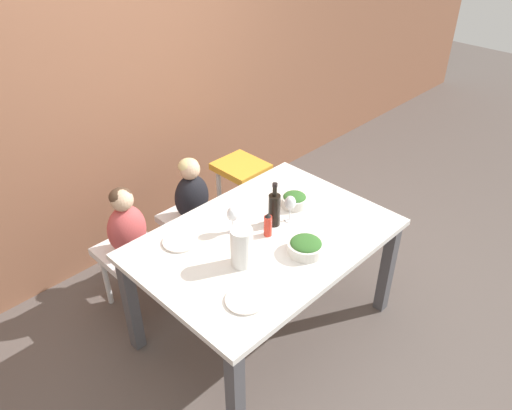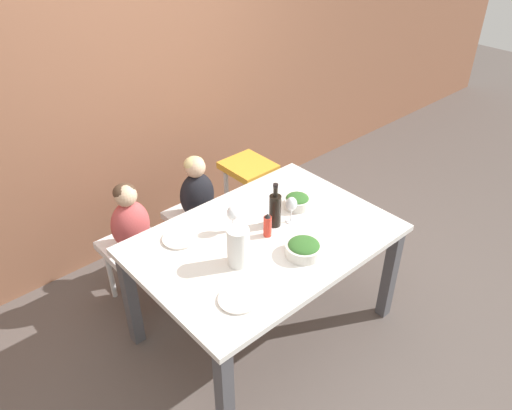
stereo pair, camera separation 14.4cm
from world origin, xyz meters
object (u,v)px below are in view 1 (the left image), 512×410
object	(u,v)px
wine_bottle	(274,209)
salad_bowl_small	(295,200)
person_child_center	(191,191)
dinner_plate_back_left	(180,242)
salad_bowl_large	(306,246)
wine_glass_near	(290,203)
chair_right_highchair	(241,182)
person_child_left	(126,223)
wine_glass_far	(233,215)
chair_far_center	(194,225)
paper_towel_roll	(242,247)
dinner_plate_front_left	(246,300)
chair_far_left	(132,259)

from	to	relation	value
wine_bottle	salad_bowl_small	xyz separation A→B (m)	(0.23, 0.05, -0.07)
person_child_center	wine_bottle	bearing A→B (deg)	-85.50
person_child_center	dinner_plate_back_left	world-z (taller)	person_child_center
salad_bowl_large	wine_bottle	bearing A→B (deg)	76.89
wine_glass_near	salad_bowl_large	xyz separation A→B (m)	(-0.16, -0.26, -0.08)
chair_right_highchair	person_child_left	bearing A→B (deg)	179.96
person_child_left	salad_bowl_small	distance (m)	1.05
wine_bottle	salad_bowl_large	distance (m)	0.32
salad_bowl_small	person_child_left	bearing A→B (deg)	140.57
salad_bowl_small	dinner_plate_back_left	distance (m)	0.76
wine_glass_far	dinner_plate_back_left	bearing A→B (deg)	153.18
chair_right_highchair	chair_far_center	bearing A→B (deg)	180.00
wine_glass_near	salad_bowl_large	size ratio (longest dim) A/B	0.83
wine_bottle	wine_glass_far	size ratio (longest dim) A/B	1.67
paper_towel_roll	salad_bowl_small	bearing A→B (deg)	15.29
chair_far_center	salad_bowl_small	world-z (taller)	salad_bowl_small
chair_right_highchair	person_child_center	world-z (taller)	person_child_center
chair_far_center	salad_bowl_small	bearing A→B (deg)	-66.30
chair_far_center	dinner_plate_front_left	bearing A→B (deg)	-115.88
salad_bowl_large	dinner_plate_back_left	world-z (taller)	salad_bowl_large
dinner_plate_back_left	person_child_left	bearing A→B (deg)	99.23
person_child_center	wine_glass_near	distance (m)	0.78
person_child_center	dinner_plate_back_left	xyz separation A→B (m)	(-0.44, -0.45, 0.06)
chair_right_highchair	person_child_left	xyz separation A→B (m)	(-0.98, 0.00, 0.13)
dinner_plate_front_left	chair_far_left	bearing A→B (deg)	90.55
wine_glass_far	dinner_plate_front_left	xyz separation A→B (m)	(-0.34, -0.45, -0.11)
salad_bowl_large	salad_bowl_small	world-z (taller)	same
wine_bottle	dinner_plate_front_left	xyz separation A→B (m)	(-0.56, -0.33, -0.10)
wine_glass_near	salad_bowl_small	size ratio (longest dim) A/B	1.02
wine_glass_near	chair_far_left	bearing A→B (deg)	131.72
person_child_left	salad_bowl_large	bearing A→B (deg)	-63.58
person_child_left	paper_towel_roll	distance (m)	0.87
dinner_plate_back_left	wine_glass_far	bearing A→B (deg)	-26.82
person_child_left	dinner_plate_front_left	distance (m)	1.04
chair_right_highchair	paper_towel_roll	distance (m)	1.18
wine_bottle	paper_towel_roll	size ratio (longest dim) A/B	1.27
chair_far_center	chair_right_highchair	world-z (taller)	chair_right_highchair
wine_glass_far	salad_bowl_large	world-z (taller)	wine_glass_far
person_child_left	paper_towel_roll	xyz separation A→B (m)	(0.19, -0.83, 0.17)
chair_far_left	wine_glass_near	distance (m)	1.10
wine_glass_far	wine_bottle	bearing A→B (deg)	-27.49
chair_far_center	wine_bottle	xyz separation A→B (m)	(0.06, -0.71, 0.46)
person_child_center	dinner_plate_back_left	size ratio (longest dim) A/B	2.26
salad_bowl_large	dinner_plate_back_left	xyz separation A→B (m)	(-0.43, 0.55, -0.04)
wine_glass_far	salad_bowl_small	world-z (taller)	wine_glass_far
wine_glass_near	person_child_center	bearing A→B (deg)	101.36
person_child_left	salad_bowl_large	world-z (taller)	person_child_left
salad_bowl_small	chair_right_highchair	bearing A→B (deg)	75.36
dinner_plate_front_left	dinner_plate_back_left	distance (m)	0.59
wine_glass_far	salad_bowl_large	xyz separation A→B (m)	(0.15, -0.42, -0.08)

